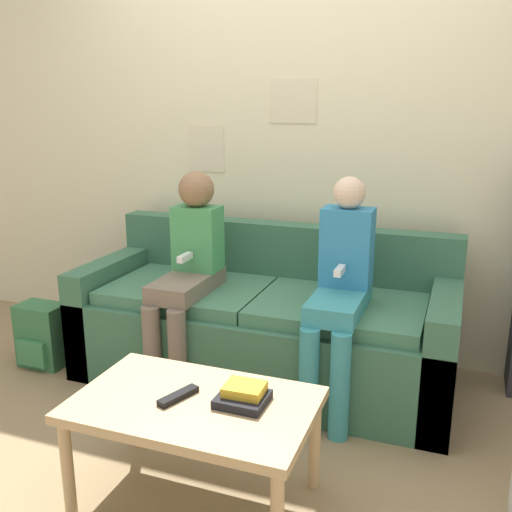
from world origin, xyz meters
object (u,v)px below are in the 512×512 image
(backpack, at_px, (42,336))
(person_right, at_px, (340,286))
(coffee_table, at_px, (194,413))
(tv_remote, at_px, (178,396))
(couch, at_px, (264,327))
(person_left, at_px, (188,266))

(backpack, bearing_deg, person_right, 4.25)
(person_right, xyz_separation_m, backpack, (-1.67, -0.12, -0.45))
(coffee_table, distance_m, tv_remote, 0.08)
(couch, xyz_separation_m, tv_remote, (0.04, -1.05, 0.14))
(coffee_table, relative_size, person_left, 0.78)
(tv_remote, bearing_deg, person_right, 85.90)
(person_left, xyz_separation_m, tv_remote, (0.40, -0.87, -0.21))
(couch, height_order, tv_remote, couch)
(person_left, xyz_separation_m, person_right, (0.80, -0.00, -0.02))
(person_right, bearing_deg, backpack, -175.75)
(person_right, distance_m, backpack, 1.73)
(coffee_table, bearing_deg, backpack, 150.97)
(tv_remote, bearing_deg, coffee_table, 28.01)
(person_right, bearing_deg, person_left, 179.66)
(person_left, distance_m, tv_remote, 0.98)
(couch, bearing_deg, person_left, -152.81)
(person_left, relative_size, backpack, 3.09)
(person_left, relative_size, person_right, 0.99)
(person_right, relative_size, tv_remote, 6.47)
(backpack, bearing_deg, person_left, 8.39)
(couch, distance_m, tv_remote, 1.06)
(person_left, height_order, backpack, person_left)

